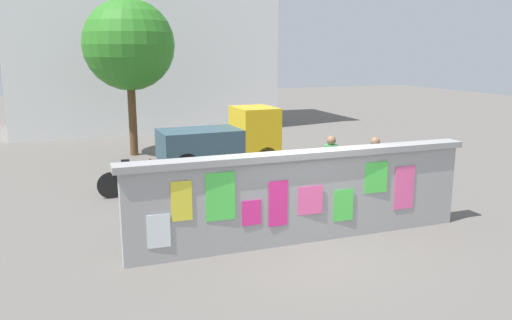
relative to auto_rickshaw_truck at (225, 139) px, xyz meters
The scene contains 10 objects.
ground 1.82m from the auto_rickshaw_truck, 105.28° to the left, with size 60.00×60.00×0.00m, color #605B56.
poster_wall 6.49m from the auto_rickshaw_truck, 93.70° to the right, with size 6.93×0.42×1.75m.
auto_rickshaw_truck is the anchor object (origin of this frame).
motorcycle 5.41m from the auto_rickshaw_truck, 109.45° to the right, with size 1.90×0.56×0.87m.
bicycle_near 4.28m from the auto_rickshaw_truck, 56.01° to the right, with size 1.68×0.50×0.95m.
bicycle_far 3.87m from the auto_rickshaw_truck, 143.75° to the right, with size 1.71×0.44×0.95m.
person_walking 5.37m from the auto_rickshaw_truck, 66.57° to the right, with size 0.35×0.35×1.62m.
person_bystander 4.59m from the auto_rickshaw_truck, 73.90° to the right, with size 0.46×0.46×1.62m.
tree_roadside 4.80m from the auto_rickshaw_truck, 128.44° to the left, with size 3.05×3.05×5.29m.
building_background 10.65m from the auto_rickshaw_truck, 95.81° to the left, with size 11.87×5.65×9.42m.
Camera 1 is at (-4.04, -8.31, 3.55)m, focal length 35.62 mm.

